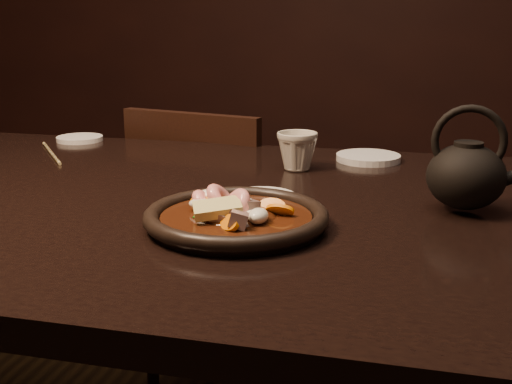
% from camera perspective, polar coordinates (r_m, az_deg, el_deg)
% --- Properties ---
extents(table, '(1.60, 0.90, 0.75)m').
position_cam_1_polar(table, '(1.12, -12.94, -3.68)').
color(table, black).
rests_on(table, floor).
extents(chair, '(0.46, 0.46, 0.81)m').
position_cam_1_polar(chair, '(1.71, -3.60, -4.88)').
color(chair, black).
rests_on(chair, floor).
extents(plate, '(0.26, 0.26, 0.03)m').
position_cam_1_polar(plate, '(0.88, -1.77, -2.33)').
color(plate, black).
rests_on(plate, table).
extents(stirfry, '(0.16, 0.14, 0.06)m').
position_cam_1_polar(stirfry, '(0.88, -2.08, -1.92)').
color(stirfry, black).
rests_on(stirfry, plate).
extents(soy_dish, '(0.11, 0.11, 0.02)m').
position_cam_1_polar(soy_dish, '(0.99, 0.50, -0.69)').
color(soy_dish, white).
rests_on(soy_dish, table).
extents(saucer_left, '(0.11, 0.11, 0.01)m').
position_cam_1_polar(saucer_left, '(1.56, -15.40, 4.60)').
color(saucer_left, white).
rests_on(saucer_left, table).
extents(saucer_right, '(0.13, 0.13, 0.01)m').
position_cam_1_polar(saucer_right, '(1.32, 9.95, 3.03)').
color(saucer_right, white).
rests_on(saucer_right, table).
extents(tea_cup, '(0.08, 0.08, 0.08)m').
position_cam_1_polar(tea_cup, '(1.21, 3.68, 3.77)').
color(tea_cup, beige).
rests_on(tea_cup, table).
extents(chopsticks, '(0.15, 0.18, 0.01)m').
position_cam_1_polar(chopsticks, '(1.43, -17.74, 3.34)').
color(chopsticks, tan).
rests_on(chopsticks, table).
extents(teapot, '(0.14, 0.12, 0.16)m').
position_cam_1_polar(teapot, '(1.00, 18.22, 1.64)').
color(teapot, black).
rests_on(teapot, table).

